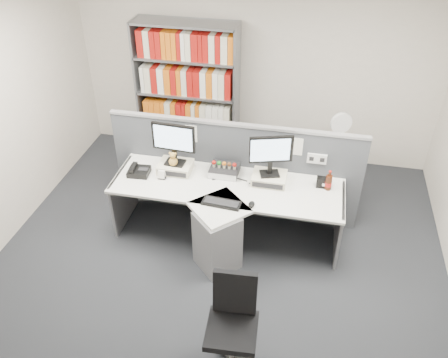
% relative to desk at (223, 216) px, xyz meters
% --- Properties ---
extents(ground, '(5.50, 5.50, 0.00)m').
position_rel_desk_xyz_m(ground, '(0.00, -0.60, -0.46)').
color(ground, '#2C2E33').
rests_on(ground, ground).
extents(room_shell, '(5.04, 5.54, 2.72)m').
position_rel_desk_xyz_m(room_shell, '(0.00, -0.60, 1.33)').
color(room_shell, beige).
rests_on(room_shell, ground).
extents(partition, '(3.00, 0.08, 1.27)m').
position_rel_desk_xyz_m(partition, '(0.00, 0.65, 0.19)').
color(partition, '#484B52').
rests_on(partition, ground).
extents(desk, '(2.60, 1.20, 0.72)m').
position_rel_desk_xyz_m(desk, '(0.00, 0.00, 0.00)').
color(desk, white).
rests_on(desk, ground).
extents(monitor_riser_left, '(0.38, 0.31, 0.10)m').
position_rel_desk_xyz_m(monitor_riser_left, '(-0.65, 0.38, 0.31)').
color(monitor_riser_left, beige).
rests_on(monitor_riser_left, desk).
extents(monitor_riser_right, '(0.38, 0.31, 0.10)m').
position_rel_desk_xyz_m(monitor_riser_right, '(0.45, 0.38, 0.31)').
color(monitor_riser_right, beige).
rests_on(monitor_riser_right, desk).
extents(monitor_left, '(0.50, 0.17, 0.51)m').
position_rel_desk_xyz_m(monitor_left, '(-0.65, 0.38, 0.67)').
color(monitor_left, black).
rests_on(monitor_left, monitor_riser_left).
extents(monitor_right, '(0.47, 0.21, 0.49)m').
position_rel_desk_xyz_m(monitor_right, '(0.45, 0.38, 0.66)').
color(monitor_right, black).
rests_on(monitor_right, monitor_riser_right).
extents(desktop_pc, '(0.33, 0.29, 0.09)m').
position_rel_desk_xyz_m(desktop_pc, '(-0.08, 0.44, 0.31)').
color(desktop_pc, black).
rests_on(desktop_pc, desk).
extents(figurines, '(0.29, 0.05, 0.09)m').
position_rel_desk_xyz_m(figurines, '(-0.08, 0.42, 0.40)').
color(figurines, beige).
rests_on(figurines, desktop_pc).
extents(keyboard, '(0.43, 0.19, 0.03)m').
position_rel_desk_xyz_m(keyboard, '(0.01, -0.12, 0.28)').
color(keyboard, black).
rests_on(keyboard, desk).
extents(mouse, '(0.07, 0.11, 0.04)m').
position_rel_desk_xyz_m(mouse, '(0.33, -0.09, 0.28)').
color(mouse, black).
rests_on(mouse, desk).
extents(desk_phone, '(0.25, 0.23, 0.10)m').
position_rel_desk_xyz_m(desk_phone, '(-1.05, 0.22, 0.30)').
color(desk_phone, black).
rests_on(desk_phone, desk).
extents(desk_calendar, '(0.09, 0.07, 0.11)m').
position_rel_desk_xyz_m(desk_calendar, '(-0.76, 0.19, 0.31)').
color(desk_calendar, black).
rests_on(desk_calendar, desk).
extents(plush_toy, '(0.10, 0.10, 0.18)m').
position_rel_desk_xyz_m(plush_toy, '(-0.66, 0.34, 0.44)').
color(plush_toy, '#BD923F').
rests_on(plush_toy, monitor_riser_left).
extents(speaker, '(0.17, 0.09, 0.11)m').
position_rel_desk_xyz_m(speaker, '(1.06, 0.42, 0.32)').
color(speaker, black).
rests_on(speaker, desk).
extents(cola_bottle, '(0.07, 0.07, 0.24)m').
position_rel_desk_xyz_m(cola_bottle, '(1.10, 0.38, 0.35)').
color(cola_bottle, '#3F190A').
rests_on(cola_bottle, desk).
extents(shelving_unit, '(1.41, 0.40, 2.00)m').
position_rel_desk_xyz_m(shelving_unit, '(-0.90, 1.85, 0.52)').
color(shelving_unit, slate).
rests_on(shelving_unit, ground).
extents(filing_cabinet, '(0.45, 0.61, 0.70)m').
position_rel_desk_xyz_m(filing_cabinet, '(1.20, 1.40, -0.11)').
color(filing_cabinet, slate).
rests_on(filing_cabinet, ground).
extents(desk_fan, '(0.27, 0.17, 0.46)m').
position_rel_desk_xyz_m(desk_fan, '(1.20, 1.40, 0.53)').
color(desk_fan, white).
rests_on(desk_fan, filing_cabinet).
extents(office_chair, '(0.59, 0.61, 0.91)m').
position_rel_desk_xyz_m(office_chair, '(0.39, -1.40, 0.03)').
color(office_chair, silver).
rests_on(office_chair, ground).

